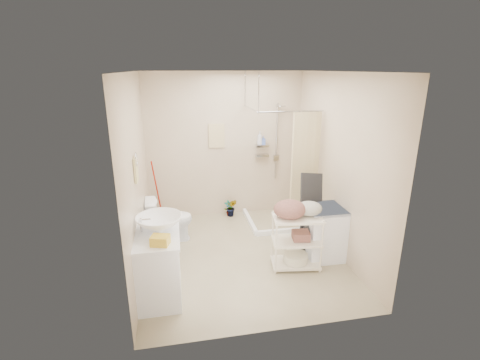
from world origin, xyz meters
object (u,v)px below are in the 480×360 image
at_px(washing_machine, 323,232).
at_px(laundry_rack, 297,237).
at_px(toilet, 169,219).
at_px(vanity, 159,263).

height_order(washing_machine, laundry_rack, laundry_rack).
xyz_separation_m(toilet, washing_machine, (2.18, -0.94, 0.02)).
distance_m(toilet, laundry_rack, 2.05).
bearing_deg(laundry_rack, vanity, -163.46).
height_order(vanity, toilet, vanity).
bearing_deg(vanity, laundry_rack, 8.50).
xyz_separation_m(vanity, toilet, (0.12, 1.39, -0.05)).
height_order(vanity, laundry_rack, laundry_rack).
relative_size(toilet, washing_machine, 0.94).
bearing_deg(toilet, washing_machine, -115.59).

